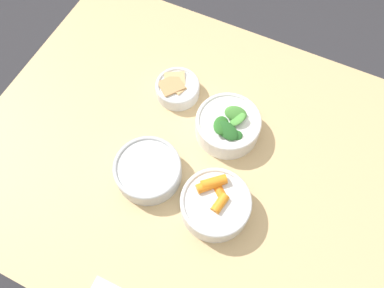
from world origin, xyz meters
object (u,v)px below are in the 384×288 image
bowl_greens (228,125)px  bowl_beans_hotdog (148,170)px  bowl_carrots (215,203)px  bowl_cookies (177,88)px

bowl_greens → bowl_beans_hotdog: 0.22m
bowl_greens → bowl_carrots: bearing=105.0°
bowl_beans_hotdog → bowl_cookies: size_ratio=1.37×
bowl_beans_hotdog → bowl_cookies: bowl_beans_hotdog is taller
bowl_carrots → bowl_beans_hotdog: size_ratio=1.00×
bowl_cookies → bowl_carrots: bearing=131.5°
bowl_beans_hotdog → bowl_cookies: 0.24m
bowl_carrots → bowl_greens: bearing=-75.0°
bowl_carrots → bowl_cookies: bowl_carrots is taller
bowl_greens → bowl_beans_hotdog: bearing=57.0°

